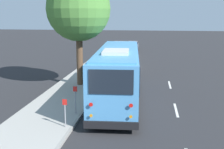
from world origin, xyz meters
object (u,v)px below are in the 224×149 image
at_px(street_tree, 79,5).
at_px(sign_post_near, 65,113).
at_px(sign_post_far, 75,100).
at_px(parked_sedan_white, 126,61).
at_px(shuttle_bus, 118,71).
at_px(parked_sedan_silver, 130,52).
at_px(fire_hydrant, 106,69).
at_px(parked_sedan_gray, 133,46).

xyz_separation_m(street_tree, sign_post_near, (-8.37, -1.36, -5.25)).
bearing_deg(sign_post_far, parked_sedan_white, -5.41).
relative_size(shuttle_bus, parked_sedan_silver, 2.39).
relative_size(shuttle_bus, sign_post_far, 7.40).
distance_m(street_tree, fire_hydrant, 7.00).
distance_m(parked_sedan_white, street_tree, 10.43).
relative_size(street_tree, sign_post_far, 5.77).
bearing_deg(parked_sedan_white, shuttle_bus, -178.24).
bearing_deg(parked_sedan_gray, sign_post_near, 175.02).
bearing_deg(parked_sedan_white, street_tree, 161.07).
bearing_deg(fire_hydrant, sign_post_near, -179.73).
bearing_deg(sign_post_near, fire_hydrant, 0.27).
bearing_deg(parked_sedan_white, sign_post_near, 174.49).
height_order(shuttle_bus, sign_post_far, shuttle_bus).
bearing_deg(fire_hydrant, parked_sedan_gray, -3.97).
xyz_separation_m(shuttle_bus, parked_sedan_gray, (25.72, 0.69, -1.26)).
relative_size(parked_sedan_white, sign_post_far, 2.90).
bearing_deg(parked_sedan_gray, street_tree, 170.74).
xyz_separation_m(parked_sedan_gray, sign_post_far, (-28.97, 1.22, 0.31)).
bearing_deg(parked_sedan_gray, sign_post_far, 174.88).
height_order(parked_sedan_silver, sign_post_near, sign_post_near).
distance_m(parked_sedan_silver, parked_sedan_gray, 6.61).
bearing_deg(sign_post_near, street_tree, 9.22).
xyz_separation_m(street_tree, sign_post_far, (-6.50, -1.36, -5.18)).
xyz_separation_m(parked_sedan_white, parked_sedan_gray, (14.07, 0.19, 0.03)).
distance_m(parked_sedan_silver, sign_post_far, 22.39).
xyz_separation_m(shuttle_bus, sign_post_far, (-3.25, 1.91, -0.95)).
xyz_separation_m(parked_sedan_silver, sign_post_far, (-22.36, 1.21, 0.32)).
relative_size(shuttle_bus, street_tree, 1.28).
xyz_separation_m(parked_sedan_gray, sign_post_near, (-30.84, 1.22, 0.24)).
height_order(parked_sedan_silver, street_tree, street_tree).
xyz_separation_m(sign_post_far, fire_hydrant, (10.56, 0.06, -0.38)).
bearing_deg(street_tree, shuttle_bus, -134.78).
relative_size(shuttle_bus, parked_sedan_white, 2.55).
height_order(parked_sedan_white, parked_sedan_gray, parked_sedan_gray).
bearing_deg(street_tree, sign_post_near, -170.78).
relative_size(parked_sedan_gray, sign_post_near, 3.37).
height_order(parked_sedan_gray, fire_hydrant, parked_sedan_gray).
distance_m(shuttle_bus, street_tree, 6.25).
relative_size(parked_sedan_silver, fire_hydrant, 5.78).
xyz_separation_m(parked_sedan_silver, street_tree, (-15.86, 2.56, 5.50)).
bearing_deg(fire_hydrant, sign_post_far, -179.69).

